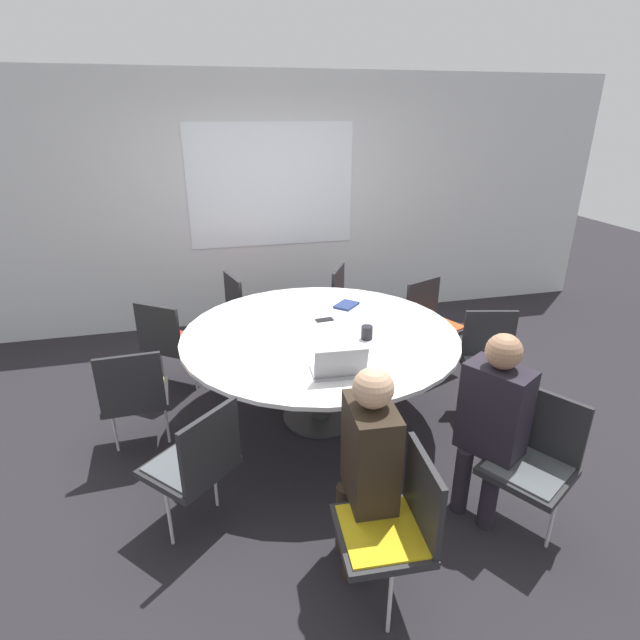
# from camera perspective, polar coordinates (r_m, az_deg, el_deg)

# --- Properties ---
(ground_plane) EXTENTS (16.00, 16.00, 0.00)m
(ground_plane) POSITION_cam_1_polar(r_m,az_deg,el_deg) (4.14, 0.00, -10.98)
(ground_plane) COLOR black
(wall_back) EXTENTS (8.00, 0.07, 2.70)m
(wall_back) POSITION_cam_1_polar(r_m,az_deg,el_deg) (5.68, -5.51, 13.10)
(wall_back) COLOR silver
(wall_back) RESTS_ON ground_plane
(conference_table) EXTENTS (2.08, 2.08, 0.76)m
(conference_table) POSITION_cam_1_polar(r_m,az_deg,el_deg) (3.81, 0.00, -2.60)
(conference_table) COLOR #333333
(conference_table) RESTS_ON ground_plane
(chair_0) EXTENTS (0.45, 0.47, 0.85)m
(chair_0) POSITION_cam_1_polar(r_m,az_deg,el_deg) (2.58, 8.62, -21.75)
(chair_0) COLOR #262628
(chair_0) RESTS_ON ground_plane
(chair_1) EXTENTS (0.59, 0.59, 0.85)m
(chair_1) POSITION_cam_1_polar(r_m,az_deg,el_deg) (3.17, 23.31, -14.02)
(chair_1) COLOR #262628
(chair_1) RESTS_ON ground_plane
(chair_2) EXTENTS (0.53, 0.51, 0.85)m
(chair_2) POSITION_cam_1_polar(r_m,az_deg,el_deg) (4.18, 19.06, -4.07)
(chair_2) COLOR #262628
(chair_2) RESTS_ON ground_plane
(chair_3) EXTENTS (0.57, 0.56, 0.85)m
(chair_3) POSITION_cam_1_polar(r_m,az_deg,el_deg) (4.79, 12.64, 0.14)
(chair_3) COLOR #262628
(chair_3) RESTS_ON ground_plane
(chair_4) EXTENTS (0.58, 0.59, 0.85)m
(chair_4) POSITION_cam_1_polar(r_m,az_deg,el_deg) (5.11, 3.44, 2.12)
(chair_4) COLOR #262628
(chair_4) RESTS_ON ground_plane
(chair_5) EXTENTS (0.52, 0.54, 0.85)m
(chair_5) POSITION_cam_1_polar(r_m,az_deg,el_deg) (4.99, -8.39, 1.39)
(chair_5) COLOR #262628
(chair_5) RESTS_ON ground_plane
(chair_6) EXTENTS (0.60, 0.60, 0.85)m
(chair_6) POSITION_cam_1_polar(r_m,az_deg,el_deg) (4.46, -16.84, -2.03)
(chair_6) COLOR #262628
(chair_6) RESTS_ON ground_plane
(chair_7) EXTENTS (0.46, 0.44, 0.85)m
(chair_7) POSITION_cam_1_polar(r_m,az_deg,el_deg) (3.72, -20.45, -7.76)
(chair_7) COLOR #262628
(chair_7) RESTS_ON ground_plane
(chair_8) EXTENTS (0.61, 0.61, 0.85)m
(chair_8) POSITION_cam_1_polar(r_m,az_deg,el_deg) (2.97, -13.95, -15.26)
(chair_8) COLOR #262628
(chair_8) RESTS_ON ground_plane
(person_0) EXTENTS (0.28, 0.37, 1.20)m
(person_0) POSITION_cam_1_polar(r_m,az_deg,el_deg) (2.60, 5.39, -15.36)
(person_0) COLOR #2D2319
(person_0) RESTS_ON ground_plane
(person_1) EXTENTS (0.37, 0.42, 1.20)m
(person_1) POSITION_cam_1_polar(r_m,az_deg,el_deg) (3.06, 19.13, -10.19)
(person_1) COLOR #231E28
(person_1) RESTS_ON ground_plane
(laptop) EXTENTS (0.35, 0.26, 0.21)m
(laptop) POSITION_cam_1_polar(r_m,az_deg,el_deg) (3.15, 2.19, -5.49)
(laptop) COLOR #99999E
(laptop) RESTS_ON conference_table
(spiral_notebook) EXTENTS (0.25, 0.25, 0.02)m
(spiral_notebook) POSITION_cam_1_polar(r_m,az_deg,el_deg) (4.28, 3.04, 1.72)
(spiral_notebook) COLOR navy
(spiral_notebook) RESTS_ON conference_table
(coffee_cup) EXTENTS (0.08, 0.08, 0.10)m
(coffee_cup) POSITION_cam_1_polar(r_m,az_deg,el_deg) (3.66, 5.38, -1.44)
(coffee_cup) COLOR black
(coffee_cup) RESTS_ON conference_table
(cell_phone) EXTENTS (0.15, 0.08, 0.01)m
(cell_phone) POSITION_cam_1_polar(r_m,az_deg,el_deg) (3.98, 0.50, 0.03)
(cell_phone) COLOR black
(cell_phone) RESTS_ON conference_table
(handbag) EXTENTS (0.36, 0.16, 0.28)m
(handbag) POSITION_cam_1_polar(r_m,az_deg,el_deg) (5.19, 8.79, -2.07)
(handbag) COLOR black
(handbag) RESTS_ON ground_plane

